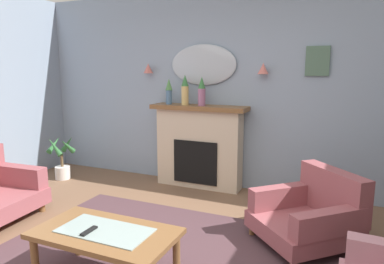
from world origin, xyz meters
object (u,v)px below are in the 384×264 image
Objects in this scene: fireplace at (199,147)px; tv_remote at (89,231)px; mantel_vase_centre at (169,91)px; mantel_vase_right at (185,90)px; armchair_near_fireplace at (311,213)px; wall_sconce_right at (263,69)px; wall_mirror at (203,65)px; framed_picture at (318,61)px; wall_sconce_left at (148,68)px; coffee_table at (105,238)px; potted_plant_small_fern at (62,160)px; mantel_vase_left at (202,91)px.

tv_remote is (0.15, -2.52, -0.12)m from fireplace.
mantel_vase_centre is 0.86× the size of mantel_vase_right.
tv_remote is 0.14× the size of armchair_near_fireplace.
fireplace is 1.38m from wall_sconce_right.
armchair_near_fireplace is (1.63, -1.27, -1.40)m from wall_mirror.
wall_sconce_right reaches higher than fireplace.
armchair_near_fireplace is (0.13, -1.28, -1.44)m from framed_picture.
wall_sconce_right is (1.70, 0.00, 0.00)m from wall_sconce_left.
potted_plant_small_fern is (-2.27, 1.91, -0.09)m from coffee_table.
wall_mirror reaches higher than coffee_table.
mantel_vase_right reaches higher than tv_remote.
armchair_near_fireplace is at bearing -57.45° from wall_sconce_right.
framed_picture is 3.19m from coffee_table.
armchair_near_fireplace is at bearing -31.03° from mantel_vase_right.
armchair_near_fireplace is (1.39, 1.31, -0.08)m from coffee_table.
potted_plant_small_fern is at bearing -166.44° from mantel_vase_left.
fireplace is 3.79× the size of mantel_vase_centre.
wall_sconce_left is at bearing 169.54° from mantel_vase_right.
mantel_vase_centre is 2.56× the size of wall_sconce_left.
mantel_vase_centre is 2.57m from armchair_near_fireplace.
wall_sconce_left is 0.13× the size of coffee_table.
armchair_near_fireplace is 3.71m from potted_plant_small_fern.
mantel_vase_right is 1.75m from framed_picture.
potted_plant_small_fern is (-2.03, -0.67, -1.41)m from wall_mirror.
tv_remote is at bearing -42.41° from potted_plant_small_fern.
wall_mirror is 2.56m from potted_plant_small_fern.
potted_plant_small_fern is (-1.18, -0.62, -1.36)m from wall_sconce_left.
framed_picture is at bearing 10.93° from potted_plant_small_fern.
wall_sconce_right is (1.05, 0.12, 0.29)m from mantel_vase_right.
wall_sconce_left is 3.04m from coffee_table.
framed_picture is 3.87m from potted_plant_small_fern.
mantel_vase_centre is at bearing -159.30° from wall_mirror.
wall_sconce_right is (0.85, 0.09, 1.09)m from fireplace.
coffee_table is 1.65× the size of potted_plant_small_fern.
mantel_vase_left is at bearing -73.61° from wall_mirror.
mantel_vase_right is 0.25m from mantel_vase_left.
fireplace reaches higher than tv_remote.
mantel_vase_left is 0.86m from wall_sconce_right.
framed_picture is (0.65, 0.06, 0.09)m from wall_sconce_right.
wall_mirror is (0.45, 0.17, 0.36)m from mantel_vase_centre.
mantel_vase_left is 2.46× the size of tv_remote.
tv_remote is 2.03m from armchair_near_fireplace.
armchair_near_fireplace is (1.48, 1.39, -0.15)m from tv_remote.
coffee_table is at bearing -103.56° from wall_sconce_right.
mantel_vase_left is at bearing 94.48° from coffee_table.
mantel_vase_centre is at bearing -16.70° from wall_sconce_left.
wall_sconce_left reaches higher than potted_plant_small_fern.
potted_plant_small_fern is (-3.66, 0.60, -0.01)m from armchair_near_fireplace.
framed_picture is at bearing 95.76° from armchair_near_fireplace.
wall_mirror is 0.87× the size of coffee_table.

